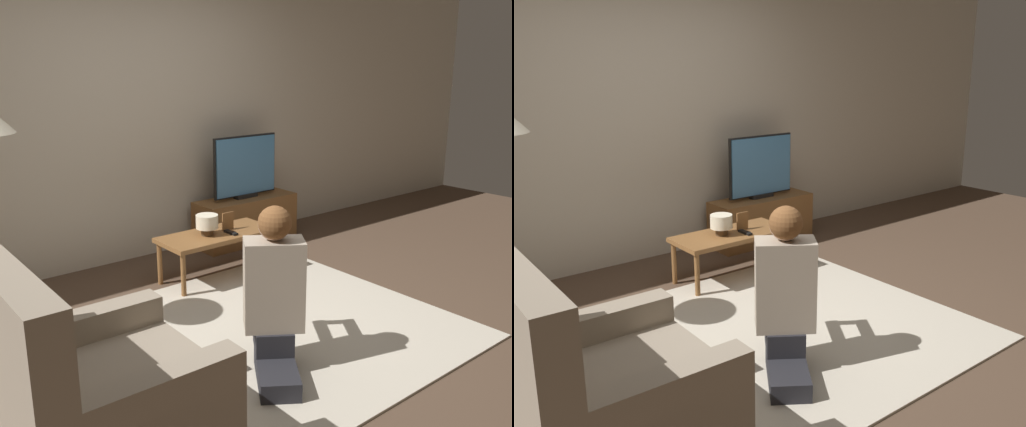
% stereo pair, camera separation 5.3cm
% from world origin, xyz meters
% --- Properties ---
extents(ground_plane, '(10.00, 10.00, 0.00)m').
position_xyz_m(ground_plane, '(0.00, 0.00, 0.00)').
color(ground_plane, brown).
extents(wall_back, '(10.00, 0.06, 2.60)m').
position_xyz_m(wall_back, '(0.00, 1.93, 1.30)').
color(wall_back, beige).
rests_on(wall_back, ground_plane).
extents(rug, '(2.43, 2.14, 0.02)m').
position_xyz_m(rug, '(0.00, 0.00, 0.01)').
color(rug, beige).
rests_on(rug, ground_plane).
extents(tv_stand, '(1.05, 0.36, 0.45)m').
position_xyz_m(tv_stand, '(1.13, 1.63, 0.23)').
color(tv_stand, brown).
rests_on(tv_stand, ground_plane).
extents(tv, '(0.73, 0.08, 0.61)m').
position_xyz_m(tv, '(1.13, 1.64, 0.76)').
color(tv, black).
rests_on(tv, tv_stand).
extents(coffee_table, '(0.97, 0.43, 0.39)m').
position_xyz_m(coffee_table, '(0.34, 1.02, 0.35)').
color(coffee_table, brown).
rests_on(coffee_table, ground_plane).
extents(armchair, '(0.90, 0.89, 0.97)m').
position_xyz_m(armchair, '(-1.37, -0.47, 0.30)').
color(armchair, gray).
rests_on(armchair, ground_plane).
extents(person_kneeling, '(0.66, 0.80, 0.98)m').
position_xyz_m(person_kneeling, '(-0.26, -0.39, 0.49)').
color(person_kneeling, '#232328').
rests_on(person_kneeling, rug).
extents(picture_frame, '(0.11, 0.01, 0.15)m').
position_xyz_m(picture_frame, '(0.46, 1.03, 0.46)').
color(picture_frame, brown).
rests_on(picture_frame, coffee_table).
extents(table_lamp, '(0.18, 0.18, 0.17)m').
position_xyz_m(table_lamp, '(0.25, 1.02, 0.49)').
color(table_lamp, '#4C3823').
rests_on(table_lamp, coffee_table).
extents(remote, '(0.04, 0.15, 0.02)m').
position_xyz_m(remote, '(0.42, 0.93, 0.40)').
color(remote, black).
rests_on(remote, coffee_table).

